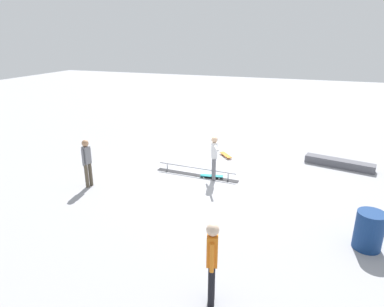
# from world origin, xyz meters

# --- Properties ---
(ground_plane) EXTENTS (60.00, 60.00, 0.00)m
(ground_plane) POSITION_xyz_m (0.00, 0.00, 0.00)
(ground_plane) COLOR #9E9EA3
(grind_rail) EXTENTS (3.10, 0.39, 0.31)m
(grind_rail) POSITION_xyz_m (0.51, 0.04, 0.13)
(grind_rail) COLOR black
(grind_rail) RESTS_ON ground_plane
(skate_ledge) EXTENTS (2.53, 0.97, 0.29)m
(skate_ledge) POSITION_xyz_m (-4.34, -2.60, 0.14)
(skate_ledge) COLOR #595960
(skate_ledge) RESTS_ON ground_plane
(skater_main) EXTENTS (0.62, 1.17, 1.57)m
(skater_main) POSITION_xyz_m (-0.16, 0.19, 0.91)
(skater_main) COLOR slate
(skater_main) RESTS_ON ground_plane
(skateboard_main) EXTENTS (0.82, 0.37, 0.09)m
(skateboard_main) POSITION_xyz_m (-0.06, 0.07, 0.07)
(skateboard_main) COLOR teal
(skateboard_main) RESTS_ON ground_plane
(bystander_orange_shirt) EXTENTS (0.24, 0.39, 1.70)m
(bystander_orange_shirt) POSITION_xyz_m (-1.72, 5.73, 0.96)
(bystander_orange_shirt) COLOR black
(bystander_orange_shirt) RESTS_ON ground_plane
(bystander_grey_shirt) EXTENTS (0.23, 0.37, 1.61)m
(bystander_grey_shirt) POSITION_xyz_m (3.59, 2.10, 0.91)
(bystander_grey_shirt) COLOR brown
(bystander_grey_shirt) RESTS_ON ground_plane
(loose_skateboard_orange) EXTENTS (0.67, 0.74, 0.09)m
(loose_skateboard_orange) POSITION_xyz_m (0.02, -2.23, 0.07)
(loose_skateboard_orange) COLOR orange
(loose_skateboard_orange) RESTS_ON ground_plane
(trash_bin) EXTENTS (0.64, 0.64, 0.93)m
(trash_bin) POSITION_xyz_m (-4.69, 2.82, 0.47)
(trash_bin) COLOR navy
(trash_bin) RESTS_ON ground_plane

